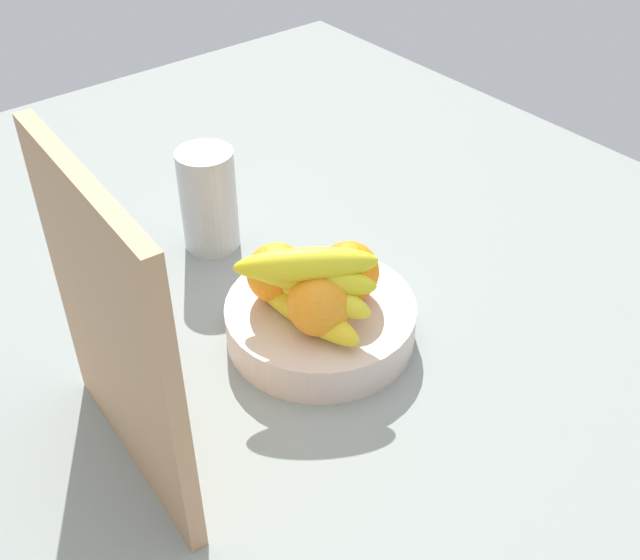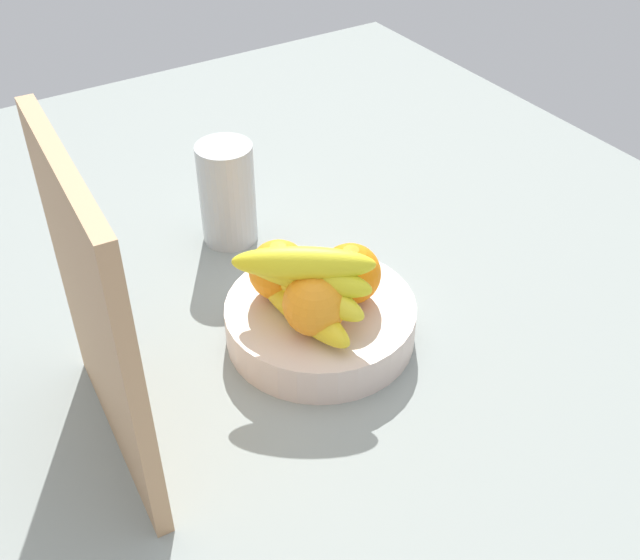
# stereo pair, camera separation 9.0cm
# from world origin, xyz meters

# --- Properties ---
(ground_plane) EXTENTS (1.80, 1.40, 0.03)m
(ground_plane) POSITION_xyz_m (0.00, 0.00, -0.01)
(ground_plane) COLOR gray
(fruit_bowl) EXTENTS (0.24, 0.24, 0.05)m
(fruit_bowl) POSITION_xyz_m (0.00, 0.02, 0.03)
(fruit_bowl) COLOR beige
(fruit_bowl) RESTS_ON ground_plane
(orange_front_left) EXTENTS (0.08, 0.08, 0.08)m
(orange_front_left) POSITION_xyz_m (-0.01, -0.02, 0.09)
(orange_front_left) COLOR orange
(orange_front_left) RESTS_ON fruit_bowl
(orange_front_right) EXTENTS (0.08, 0.08, 0.08)m
(orange_front_right) POSITION_xyz_m (0.05, 0.06, 0.09)
(orange_front_right) COLOR orange
(orange_front_right) RESTS_ON fruit_bowl
(orange_center) EXTENTS (0.08, 0.08, 0.08)m
(orange_center) POSITION_xyz_m (-0.03, 0.05, 0.09)
(orange_center) COLOR orange
(orange_center) RESTS_ON fruit_bowl
(banana_bunch) EXTENTS (0.18, 0.16, 0.11)m
(banana_bunch) POSITION_xyz_m (-0.01, 0.05, 0.11)
(banana_bunch) COLOR yellow
(banana_bunch) RESTS_ON fruit_bowl
(cutting_board) EXTENTS (0.28, 0.04, 0.36)m
(cutting_board) POSITION_xyz_m (-0.03, 0.30, 0.18)
(cutting_board) COLOR tan
(cutting_board) RESTS_ON ground_plane
(thermos_tumbler) EXTENTS (0.08, 0.08, 0.16)m
(thermos_tumbler) POSITION_xyz_m (0.26, 0.02, 0.08)
(thermos_tumbler) COLOR #B0B3B3
(thermos_tumbler) RESTS_ON ground_plane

